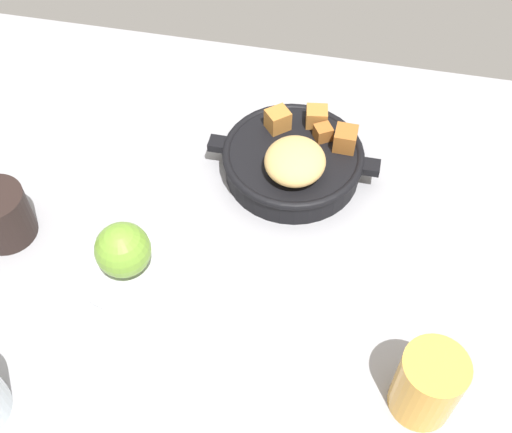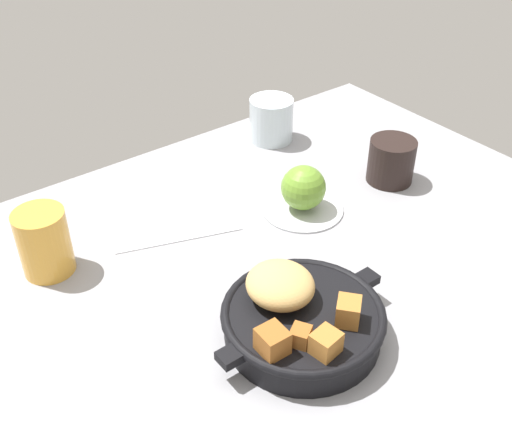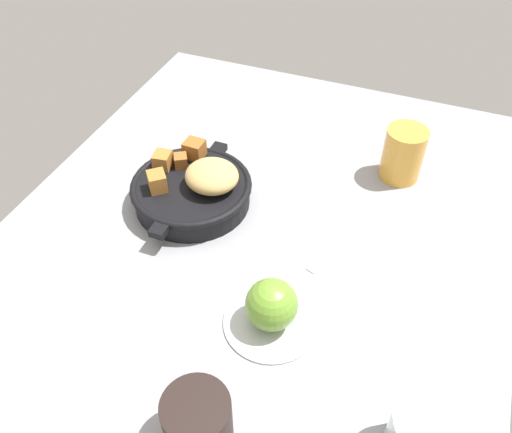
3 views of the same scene
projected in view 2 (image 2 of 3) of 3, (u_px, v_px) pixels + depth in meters
ground_plane at (276, 272)px, 87.97cm from camera, size 104.81×78.36×2.40cm
cast_iron_skillet at (300, 317)px, 74.75cm from camera, size 24.18×19.94×8.36cm
saucer_plate at (302, 208)px, 98.32cm from camera, size 12.98×12.98×0.60cm
red_apple at (303, 188)px, 96.10cm from camera, size 7.03×7.03×7.03cm
butter_knife at (179, 238)px, 92.21cm from camera, size 18.59×7.74×0.36cm
coffee_mug_dark at (391, 161)px, 103.49cm from camera, size 7.73×7.73×7.46cm
juice_glass_amber at (44, 242)px, 83.91cm from camera, size 7.03×7.03×9.52cm
water_glass_short at (271, 120)px, 115.05cm from camera, size 8.10×8.10×8.09cm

